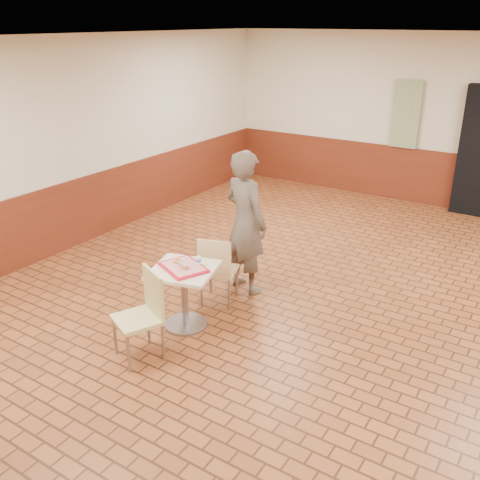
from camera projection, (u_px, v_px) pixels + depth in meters
The scene contains 11 objects.
room_shell at pixel (317, 197), 5.44m from camera, with size 8.01×10.01×3.01m.
wainscot_band at pixel (311, 284), 5.82m from camera, with size 8.00×10.00×1.00m.
promo_poster at pixel (406, 114), 9.53m from camera, with size 0.50×0.03×1.20m, color gray.
main_table at pixel (184, 288), 5.81m from camera, with size 0.66×0.66×0.70m.
chair_main_front at pixel (144, 311), 5.28m from camera, with size 0.56×0.56×0.92m.
chair_main_back at pixel (217, 267), 6.27m from camera, with size 0.50×0.50×0.86m.
customer at pixel (246, 222), 6.48m from camera, with size 0.65×0.43×1.79m, color #5E5549.
serving_tray at pixel (183, 267), 5.72m from camera, with size 0.49×0.38×0.03m.
ring_donut at pixel (178, 261), 5.80m from camera, with size 0.10×0.10×0.03m, color #BF8845.
long_john_donut at pixel (184, 266), 5.67m from camera, with size 0.16×0.11×0.05m.
paper_cup at pixel (198, 260), 5.75m from camera, with size 0.06×0.06×0.08m.
Camera 1 is at (2.17, -4.78, 3.18)m, focal length 40.00 mm.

